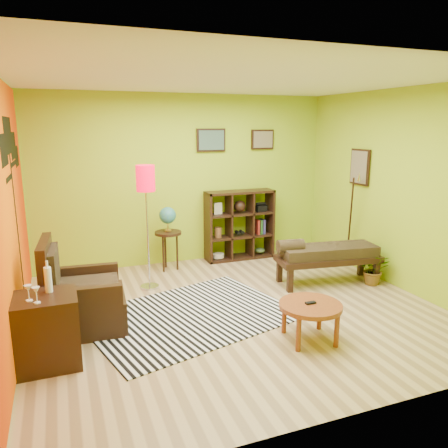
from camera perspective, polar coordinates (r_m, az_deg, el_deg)
name	(u,v)px	position (r m, az deg, el deg)	size (l,w,h in m)	color
ground	(236,310)	(5.65, 1.57, -11.12)	(5.00, 5.00, 0.00)	tan
room_shell	(229,168)	(5.17, 0.67, 7.35)	(5.04, 4.54, 2.82)	#99BD1D
zebra_rug	(190,315)	(5.50, -4.46, -11.80)	(2.42, 1.75, 0.01)	white
coffee_table	(310,309)	(4.87, 11.20, -10.80)	(0.68, 0.68, 0.44)	brown
armchair	(80,301)	(5.34, -18.32, -9.51)	(0.93, 0.94, 1.06)	black
side_cabinet	(47,330)	(4.66, -22.13, -12.71)	(0.60, 0.54, 1.02)	black
floor_lamp	(146,190)	(6.10, -10.16, 4.44)	(0.27, 0.27, 1.76)	silver
globe_table	(168,223)	(6.98, -7.35, 0.18)	(0.42, 0.42, 1.03)	black
cube_shelf	(240,225)	(7.58, 2.15, -0.12)	(1.20, 0.35, 1.20)	black
bench	(326,254)	(6.57, 13.12, -3.86)	(1.58, 0.75, 0.70)	black
potted_plant	(373,272)	(6.81, 18.94, -6.01)	(0.41, 0.46, 0.36)	#26661E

